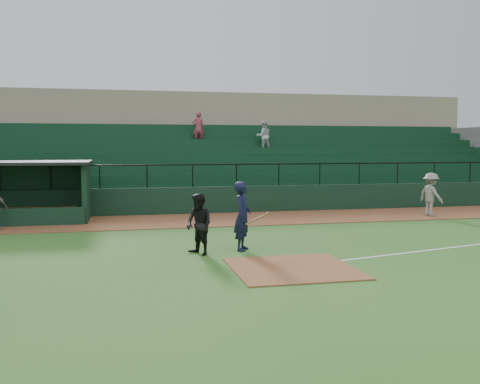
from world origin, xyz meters
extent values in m
plane|color=#2D5F1E|center=(0.00, 0.00, 0.00)|extent=(90.00, 90.00, 0.00)
cube|color=brown|center=(0.00, 8.00, 0.01)|extent=(40.00, 4.00, 0.03)
cube|color=brown|center=(0.00, -1.00, 0.01)|extent=(3.00, 3.00, 0.03)
cube|color=black|center=(0.00, 10.20, 0.60)|extent=(36.00, 0.35, 1.20)
cylinder|color=black|center=(0.00, 10.20, 2.20)|extent=(36.00, 0.06, 0.06)
cube|color=slate|center=(0.00, 15.10, 1.80)|extent=(36.00, 9.00, 3.60)
cube|color=#0F391F|center=(0.00, 14.60, 2.25)|extent=(34.56, 8.00, 4.05)
cube|color=gray|center=(0.00, 21.60, 3.20)|extent=(38.00, 3.00, 6.40)
cube|color=slate|center=(0.00, 19.60, 3.70)|extent=(36.00, 2.00, 0.20)
imported|color=silver|center=(3.81, 15.90, 3.56)|extent=(0.84, 0.65, 1.73)
imported|color=#A03A47|center=(0.23, 16.90, 4.05)|extent=(0.65, 0.43, 1.80)
cube|color=black|center=(-5.50, 9.10, 1.15)|extent=(0.20, 2.60, 2.30)
imported|color=black|center=(-0.69, 1.58, 1.00)|extent=(0.74, 0.87, 2.00)
cylinder|color=olive|center=(-0.29, 1.38, 0.95)|extent=(0.79, 0.34, 0.35)
imported|color=black|center=(-2.01, 1.20, 0.86)|extent=(0.99, 1.05, 1.72)
imported|color=gray|center=(8.84, 7.03, 0.96)|extent=(0.96, 1.33, 1.85)
camera|label=1|loc=(-4.12, -13.42, 3.05)|focal=40.03mm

